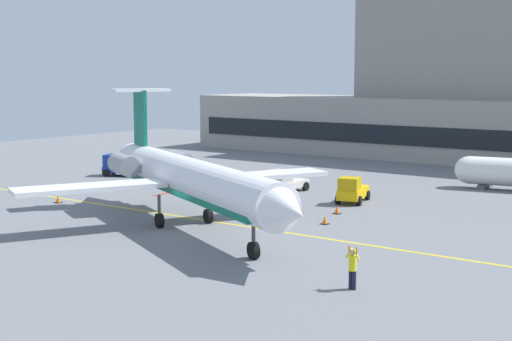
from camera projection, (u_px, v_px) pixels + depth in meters
name	position (u px, v px, depth m)	size (l,w,h in m)	color
ground	(189.00, 234.00, 44.98)	(120.00, 120.00, 0.11)	slate
regional_jet	(187.00, 178.00, 46.21)	(25.51, 19.41, 8.34)	white
baggage_tug	(352.00, 190.00, 55.20)	(2.65, 4.07, 1.96)	#E5B20C
pushback_tractor	(118.00, 166.00, 69.59)	(3.53, 3.18, 1.97)	#19389E
belt_loader	(284.00, 181.00, 60.03)	(2.14, 3.75, 1.85)	silver
fuel_tank	(509.00, 172.00, 60.91)	(8.49, 3.46, 2.63)	white
marshaller	(353.00, 267.00, 33.14)	(0.83, 0.34, 1.95)	#191E33
safety_cone_alpha	(337.00, 210.00, 50.93)	(0.47, 0.47, 0.55)	orange
safety_cone_bravo	(325.00, 220.00, 47.45)	(0.47, 0.47, 0.55)	orange
safety_cone_charlie	(58.00, 199.00, 55.22)	(0.47, 0.47, 0.55)	orange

